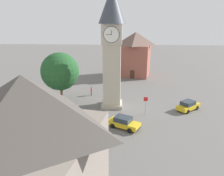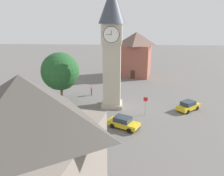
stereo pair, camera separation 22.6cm
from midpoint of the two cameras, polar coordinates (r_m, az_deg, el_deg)
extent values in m
plane|color=#605E5B|center=(34.95, 0.19, -4.87)|extent=(200.00, 200.00, 0.00)
cube|color=#A59C89|center=(34.84, 0.19, -4.41)|extent=(3.36, 3.36, 0.60)
cube|color=#B7AD99|center=(33.30, 0.19, 3.69)|extent=(2.68, 2.68, 9.50)
cube|color=#B7AD99|center=(32.40, 0.21, 14.45)|extent=(3.01, 3.01, 2.95)
cone|color=#383D47|center=(32.45, 0.21, 21.69)|extent=(4.06, 4.06, 5.23)
cylinder|color=white|center=(30.87, 0.02, 14.31)|extent=(2.25, 0.04, 2.25)
torus|color=black|center=(30.86, 0.02, 14.31)|extent=(2.31, 0.06, 2.31)
cube|color=black|center=(30.82, 0.02, 14.77)|extent=(0.05, 0.02, 0.63)
cube|color=black|center=(30.85, -0.63, 14.31)|extent=(0.86, 0.02, 0.04)
cylinder|color=white|center=(33.93, 0.37, 14.59)|extent=(2.25, 0.04, 2.25)
torus|color=black|center=(33.94, 0.38, 14.59)|extent=(2.31, 0.06, 2.31)
cube|color=gold|center=(35.23, 20.18, -4.78)|extent=(4.22, 3.96, 0.64)
cube|color=#28333D|center=(34.89, 20.15, -3.89)|extent=(2.61, 2.55, 0.64)
cylinder|color=black|center=(36.70, 20.17, -4.34)|extent=(0.63, 0.58, 0.64)
cylinder|color=black|center=(35.94, 22.28, -5.05)|extent=(0.63, 0.58, 0.64)
cylinder|color=black|center=(34.77, 17.91, -5.31)|extent=(0.63, 0.58, 0.64)
cylinder|color=black|center=(33.97, 20.09, -6.09)|extent=(0.63, 0.58, 0.64)
cube|color=black|center=(36.93, 21.89, -4.32)|extent=(1.17, 1.34, 0.16)
cube|color=gold|center=(27.84, 3.41, -9.65)|extent=(4.42, 3.39, 0.64)
cube|color=#28333D|center=(27.63, 3.15, -8.44)|extent=(2.58, 2.35, 0.64)
cylinder|color=black|center=(28.14, 6.42, -10.05)|extent=(0.67, 0.49, 0.64)
cylinder|color=black|center=(26.85, 4.95, -11.43)|extent=(0.67, 0.49, 0.64)
cylinder|color=black|center=(29.11, 1.98, -8.96)|extent=(0.67, 0.49, 0.64)
cylinder|color=black|center=(27.88, 0.35, -10.21)|extent=(0.67, 0.49, 0.64)
cube|color=black|center=(27.18, 7.24, -11.01)|extent=(0.87, 1.54, 0.16)
cube|color=#2D5BB7|center=(36.44, -20.83, -4.11)|extent=(2.14, 4.26, 0.64)
cube|color=#28333D|center=(36.35, -20.81, -3.12)|extent=(1.78, 2.26, 0.64)
cylinder|color=black|center=(35.17, -20.66, -5.34)|extent=(0.29, 0.66, 0.64)
cylinder|color=black|center=(35.99, -22.86, -5.09)|extent=(0.29, 0.66, 0.64)
cylinder|color=black|center=(37.13, -18.77, -3.94)|extent=(0.29, 0.66, 0.64)
cylinder|color=black|center=(37.91, -20.90, -3.73)|extent=(0.29, 0.66, 0.64)
cube|color=black|center=(34.94, -22.45, -5.61)|extent=(1.67, 0.30, 0.16)
cylinder|color=#2D3351|center=(39.85, -5.38, -1.47)|extent=(0.13, 0.13, 0.82)
cylinder|color=#2D3351|center=(40.02, -5.43, -1.39)|extent=(0.13, 0.13, 0.82)
cube|color=#D13838|center=(39.71, -5.43, -0.46)|extent=(0.33, 0.41, 0.60)
cylinder|color=#D13838|center=(39.51, -5.37, -0.63)|extent=(0.09, 0.09, 0.60)
cylinder|color=#D13838|center=(39.95, -5.49, -0.43)|extent=(0.09, 0.09, 0.60)
sphere|color=#9E7051|center=(39.58, -5.45, 0.16)|extent=(0.22, 0.22, 0.22)
sphere|color=black|center=(39.57, -5.44, 0.19)|extent=(0.20, 0.20, 0.20)
cylinder|color=brown|center=(37.23, -13.29, -1.32)|extent=(0.44, 0.44, 3.19)
sphere|color=#1E4C23|center=(36.22, -13.71, 4.41)|extent=(6.34, 6.34, 6.34)
cube|color=#995142|center=(54.55, 6.55, 7.43)|extent=(8.37, 8.38, 7.83)
pyramid|color=brown|center=(53.89, 6.75, 13.19)|extent=(8.78, 8.80, 3.16)
cube|color=#422819|center=(51.72, 5.77, 3.66)|extent=(1.09, 0.31, 2.10)
cube|color=slate|center=(16.30, -20.60, -21.06)|extent=(9.75, 9.39, 6.77)
pyramid|color=#47423D|center=(13.81, -22.86, -3.83)|extent=(10.24, 9.86, 3.57)
cube|color=#422819|center=(20.33, -13.09, -19.96)|extent=(1.09, 0.29, 2.10)
cylinder|color=gray|center=(31.65, 9.18, -5.40)|extent=(0.07, 0.07, 2.20)
cube|color=red|center=(31.14, 9.31, -3.02)|extent=(0.60, 0.04, 0.60)
camera|label=1|loc=(0.11, -89.81, 0.06)|focal=33.67mm
camera|label=2|loc=(0.11, 90.19, -0.06)|focal=33.67mm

